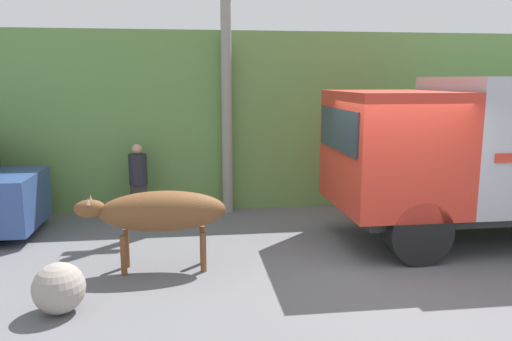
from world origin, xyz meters
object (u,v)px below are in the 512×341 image
at_px(roadside_rock, 59,288).
at_px(utility_pole, 226,81).
at_px(pedestrian_on_hill, 138,178).
at_px(brown_cow, 160,212).
at_px(cargo_truck, 512,148).

bearing_deg(roadside_rock, utility_pole, 61.70).
distance_m(pedestrian_on_hill, utility_pole, 2.72).
distance_m(pedestrian_on_hill, roadside_rock, 4.33).
bearing_deg(utility_pole, brown_cow, -111.28).
bearing_deg(roadside_rock, brown_cow, 47.65).
xyz_separation_m(utility_pole, roadside_rock, (-2.43, -4.51, -2.49)).
relative_size(brown_cow, pedestrian_on_hill, 1.43).
relative_size(pedestrian_on_hill, utility_pole, 0.29).
bearing_deg(pedestrian_on_hill, utility_pole, 172.00).
xyz_separation_m(cargo_truck, roadside_rock, (-7.27, -1.99, -1.33)).
bearing_deg(pedestrian_on_hill, cargo_truck, 145.43).
bearing_deg(utility_pole, cargo_truck, -27.58).
bearing_deg(cargo_truck, roadside_rock, -166.81).
bearing_deg(cargo_truck, pedestrian_on_hill, 159.17).
bearing_deg(utility_pole, roadside_rock, -118.30).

